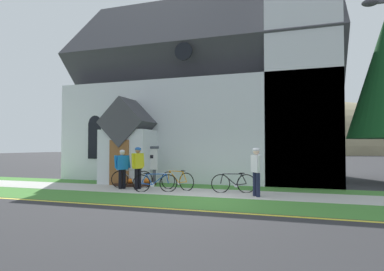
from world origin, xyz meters
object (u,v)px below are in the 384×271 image
object	(u,v)px
bicycle_orange	(132,179)
cyclist_in_orange_jersey	(122,166)
bicycle_blue	(177,180)
cyclist_in_blue_jersey	(256,168)
cyclist_in_yellow_jersey	(138,164)
bicycle_black	(155,183)
bicycle_green	(234,183)
church_sign	(139,159)

from	to	relation	value
bicycle_orange	cyclist_in_orange_jersey	distance (m)	0.80
bicycle_blue	cyclist_in_blue_jersey	world-z (taller)	cyclist_in_blue_jersey
cyclist_in_yellow_jersey	bicycle_black	bearing A→B (deg)	-24.66
bicycle_black	bicycle_blue	bearing A→B (deg)	54.93
bicycle_orange	cyclist_in_blue_jersey	bearing A→B (deg)	-9.32
bicycle_green	cyclist_in_blue_jersey	distance (m)	1.40
cyclist_in_orange_jersey	cyclist_in_blue_jersey	bearing A→B (deg)	-3.83
bicycle_blue	cyclist_in_yellow_jersey	bearing A→B (deg)	-164.98
bicycle_blue	bicycle_green	distance (m)	2.42
cyclist_in_blue_jersey	cyclist_in_yellow_jersey	world-z (taller)	cyclist_in_yellow_jersey
church_sign	bicycle_blue	distance (m)	2.98
bicycle_green	cyclist_in_yellow_jersey	xyz separation A→B (m)	(-4.02, -0.28, 0.67)
bicycle_green	cyclist_in_yellow_jersey	world-z (taller)	cyclist_in_yellow_jersey
bicycle_orange	bicycle_black	xyz separation A→B (m)	(1.49, -0.88, -0.02)
church_sign	cyclist_in_blue_jersey	world-z (taller)	church_sign
bicycle_blue	church_sign	bearing A→B (deg)	150.97
church_sign	bicycle_black	size ratio (longest dim) A/B	1.22
bicycle_green	bicycle_orange	bearing A→B (deg)	178.13
cyclist_in_blue_jersey	bicycle_orange	bearing A→B (deg)	170.68
bicycle_black	bicycle_green	size ratio (longest dim) A/B	1.01
bicycle_blue	bicycle_black	world-z (taller)	bicycle_blue
bicycle_green	bicycle_black	bearing A→B (deg)	-166.33
bicycle_black	cyclist_in_blue_jersey	distance (m)	4.07
church_sign	bicycle_green	bearing A→B (deg)	-17.35
church_sign	bicycle_black	bearing A→B (deg)	-50.32
bicycle_orange	bicycle_green	distance (m)	4.53
bicycle_orange	bicycle_black	bearing A→B (deg)	-30.64
bicycle_orange	bicycle_blue	bearing A→B (deg)	-0.06
bicycle_black	bicycle_green	distance (m)	3.12
bicycle_black	church_sign	bearing A→B (deg)	129.68
bicycle_black	cyclist_in_yellow_jersey	xyz separation A→B (m)	(-0.98, 0.45, 0.69)
church_sign	cyclist_in_yellow_jersey	world-z (taller)	church_sign
church_sign	bicycle_orange	bearing A→B (deg)	-74.23
church_sign	cyclist_in_orange_jersey	bearing A→B (deg)	-83.86
church_sign	bicycle_orange	world-z (taller)	church_sign
bicycle_blue	cyclist_in_blue_jersey	size ratio (longest dim) A/B	0.94
bicycle_blue	bicycle_orange	xyz separation A→B (m)	(-2.11, 0.00, 0.00)
church_sign	bicycle_blue	bearing A→B (deg)	-29.03
church_sign	cyclist_in_orange_jersey	xyz separation A→B (m)	(0.21, -1.91, -0.22)
bicycle_orange	bicycle_green	bearing A→B (deg)	-1.87
bicycle_blue	cyclist_in_orange_jersey	size ratio (longest dim) A/B	1.00
church_sign	cyclist_in_blue_jersey	xyz separation A→B (m)	(5.89, -2.29, -0.15)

